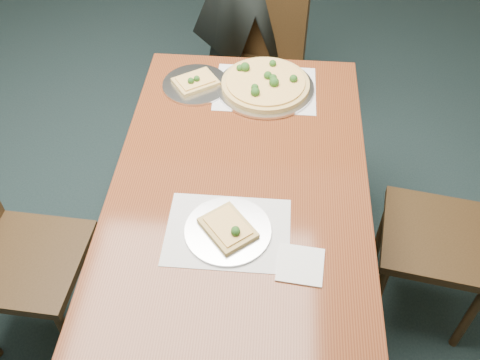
# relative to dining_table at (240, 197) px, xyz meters

# --- Properties ---
(ground) EXTENTS (8.00, 8.00, 0.00)m
(ground) POSITION_rel_dining_table_xyz_m (-0.34, 0.24, -0.66)
(ground) COLOR black
(ground) RESTS_ON ground
(dining_table) EXTENTS (0.90, 1.50, 0.75)m
(dining_table) POSITION_rel_dining_table_xyz_m (0.00, 0.00, 0.00)
(dining_table) COLOR #522310
(dining_table) RESTS_ON ground
(chair_far) EXTENTS (0.53, 0.53, 0.91)m
(chair_far) POSITION_rel_dining_table_xyz_m (0.01, 1.08, -0.14)
(chair_far) COLOR black
(chair_far) RESTS_ON ground
(chair_left) EXTENTS (0.44, 0.44, 0.91)m
(chair_left) POSITION_rel_dining_table_xyz_m (-0.87, -0.20, -0.14)
(chair_left) COLOR black
(chair_left) RESTS_ON ground
(chair_right) EXTENTS (0.48, 0.48, 0.91)m
(chair_right) POSITION_rel_dining_table_xyz_m (0.85, 0.02, -0.14)
(chair_right) COLOR black
(chair_right) RESTS_ON ground
(placemat_main) EXTENTS (0.42, 0.32, 0.00)m
(placemat_main) POSITION_rel_dining_table_xyz_m (0.06, 0.53, 0.09)
(placemat_main) COLOR white
(placemat_main) RESTS_ON dining_table
(placemat_near) EXTENTS (0.40, 0.30, 0.00)m
(placemat_near) POSITION_rel_dining_table_xyz_m (-0.02, -0.23, 0.09)
(placemat_near) COLOR white
(placemat_near) RESTS_ON dining_table
(pizza_pan) EXTENTS (0.41, 0.41, 0.07)m
(pizza_pan) POSITION_rel_dining_table_xyz_m (0.06, 0.53, 0.11)
(pizza_pan) COLOR silver
(pizza_pan) RESTS_ON dining_table
(slice_plate_near) EXTENTS (0.28, 0.28, 0.06)m
(slice_plate_near) POSITION_rel_dining_table_xyz_m (-0.02, -0.23, 0.11)
(slice_plate_near) COLOR silver
(slice_plate_near) RESTS_ON dining_table
(slice_plate_far) EXTENTS (0.28, 0.28, 0.05)m
(slice_plate_far) POSITION_rel_dining_table_xyz_m (-0.23, 0.53, 0.10)
(slice_plate_far) COLOR silver
(slice_plate_far) RESTS_ON dining_table
(napkin) EXTENTS (0.15, 0.15, 0.01)m
(napkin) POSITION_rel_dining_table_xyz_m (0.21, -0.34, 0.09)
(napkin) COLOR white
(napkin) RESTS_ON dining_table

